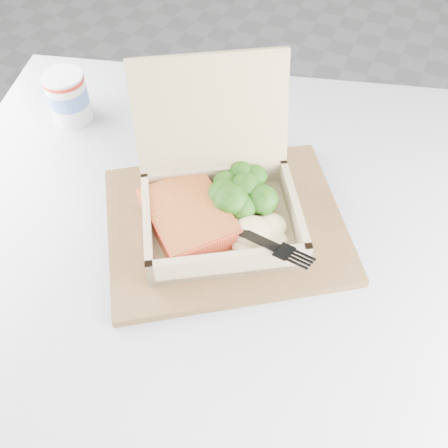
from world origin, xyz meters
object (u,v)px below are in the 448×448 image
at_px(paper_cup, 68,96).
at_px(cafe_table, 208,312).
at_px(serving_tray, 226,224).
at_px(takeout_container, 218,187).

bearing_deg(paper_cup, cafe_table, -26.90).
relative_size(cafe_table, serving_tray, 3.06).
xyz_separation_m(cafe_table, serving_tray, (0.01, 0.04, 0.20)).
bearing_deg(serving_tray, paper_cup, 160.00).
bearing_deg(takeout_container, paper_cup, 131.11).
bearing_deg(paper_cup, takeout_container, -18.45).
xyz_separation_m(cafe_table, takeout_container, (-0.00, 0.06, 0.25)).
relative_size(cafe_table, takeout_container, 3.46).
bearing_deg(cafe_table, paper_cup, 153.10).
height_order(takeout_container, paper_cup, takeout_container).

